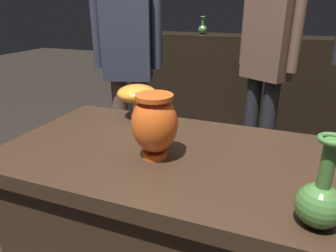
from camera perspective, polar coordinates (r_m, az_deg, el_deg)
name	(u,v)px	position (r m, az deg, el deg)	size (l,w,h in m)	color
display_plinth	(179,246)	(1.24, 2.05, -21.61)	(1.20, 0.64, 0.80)	#382619
back_display_shelf	(252,87)	(3.16, 15.43, 6.97)	(2.60, 0.40, 0.99)	black
vase_centerpiece	(155,124)	(0.94, -2.51, 0.43)	(0.15, 0.15, 0.21)	#E55B1E
vase_tall_behind	(137,94)	(1.30, -5.85, 5.91)	(0.17, 0.17, 0.14)	orange
vase_left_accent	(320,200)	(0.75, 26.57, -12.23)	(0.10, 0.10, 0.21)	#477A38
shelf_vase_center	(258,28)	(3.04, 16.44, 17.21)	(0.13, 0.13, 0.10)	red
shelf_vase_left	(203,29)	(3.14, 6.51, 17.67)	(0.09, 0.09, 0.17)	#477A38
visitor_center_back	(267,58)	(2.28, 18.02, 12.00)	(0.41, 0.32, 1.55)	#232328
visitor_near_left	(128,58)	(2.14, -7.50, 12.55)	(0.45, 0.27, 1.57)	brown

